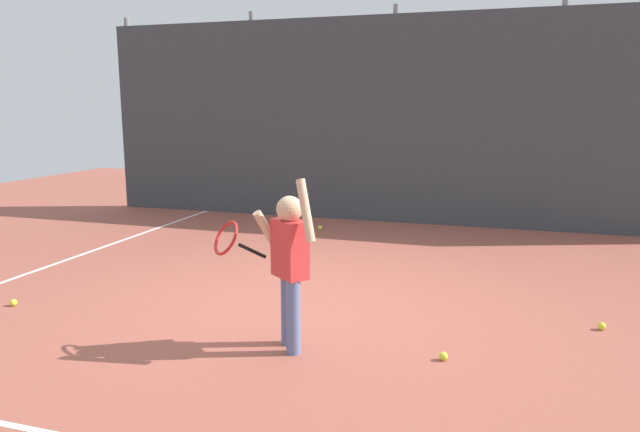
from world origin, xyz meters
TOP-DOWN VIEW (x-y plane):
  - ground_plane at (0.00, 0.00)m, footprint 20.00×20.00m
  - court_line_sideline at (-3.35, 1.00)m, footprint 0.05×9.00m
  - back_fence_windscreen at (0.00, 4.30)m, footprint 10.01×0.08m
  - fence_post_0 at (-4.85, 4.36)m, footprint 0.09×0.09m
  - fence_post_1 at (-2.43, 4.36)m, footprint 0.09×0.09m
  - fence_post_2 at (0.00, 4.36)m, footprint 0.09×0.09m
  - fence_post_3 at (2.43, 4.36)m, footprint 0.09×0.09m
  - tennis_player at (0.19, -1.00)m, footprint 0.89×0.50m
  - tennis_ball_0 at (-2.64, -0.85)m, footprint 0.07×0.07m
  - tennis_ball_1 at (1.37, -0.86)m, footprint 0.07×0.07m
  - tennis_ball_2 at (-0.91, 3.33)m, footprint 0.07×0.07m
  - tennis_ball_3 at (2.59, 0.16)m, footprint 0.07×0.07m

SIDE VIEW (x-z plane):
  - ground_plane at x=0.00m, z-range 0.00..0.00m
  - court_line_sideline at x=-3.35m, z-range 0.00..0.00m
  - tennis_ball_0 at x=-2.64m, z-range 0.00..0.07m
  - tennis_ball_1 at x=1.37m, z-range 0.00..0.07m
  - tennis_ball_2 at x=-0.91m, z-range 0.00..0.07m
  - tennis_ball_3 at x=2.59m, z-range 0.00..0.07m
  - tennis_player at x=0.19m, z-range 0.05..1.40m
  - back_fence_windscreen at x=0.00m, z-range 0.00..3.25m
  - fence_post_0 at x=-4.85m, z-range 0.00..3.40m
  - fence_post_1 at x=-2.43m, z-range 0.00..3.40m
  - fence_post_2 at x=0.00m, z-range 0.00..3.40m
  - fence_post_3 at x=2.43m, z-range 0.00..3.40m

